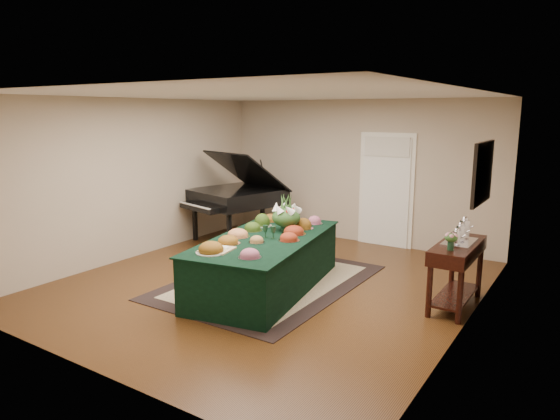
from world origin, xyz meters
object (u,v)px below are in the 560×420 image
Objects in this scene: floral_centerpiece at (286,214)px; grand_piano at (236,196)px; buffet_table at (266,263)px; mahogany_sideboard at (457,258)px.

floral_centerpiece is 0.22× the size of grand_piano.
mahogany_sideboard is (2.41, 0.80, 0.27)m from buffet_table.
floral_centerpiece is 0.35× the size of mahogany_sideboard.
floral_centerpiece is at bearing -35.19° from grand_piano.
buffet_table is 6.71× the size of floral_centerpiece.
mahogany_sideboard is at bearing -14.38° from grand_piano.
floral_centerpiece is (0.03, 0.47, 0.63)m from buffet_table.
mahogany_sideboard is (4.45, -1.14, -0.22)m from grand_piano.
grand_piano is at bearing 144.81° from floral_centerpiece.
mahogany_sideboard is at bearing 7.73° from floral_centerpiece.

